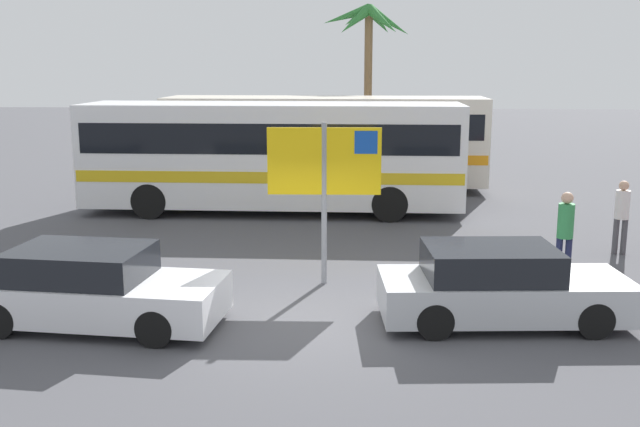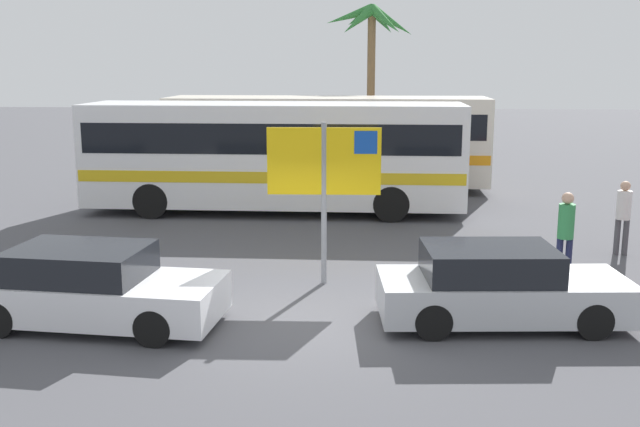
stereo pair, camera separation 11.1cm
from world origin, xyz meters
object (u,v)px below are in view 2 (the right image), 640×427
(pedestrian_crossing_lot, at_px, (623,212))
(pedestrian_by_bus, at_px, (566,229))
(ferry_sign, at_px, (326,168))
(car_silver, at_px, (499,287))
(bus_front_coach, at_px, (275,151))
(bus_rear_coach, at_px, (327,138))
(car_white, at_px, (92,288))

(pedestrian_crossing_lot, distance_m, pedestrian_by_bus, 2.86)
(ferry_sign, xyz_separation_m, car_silver, (3.02, -2.08, -1.69))
(pedestrian_crossing_lot, bearing_deg, ferry_sign, -55.88)
(ferry_sign, distance_m, pedestrian_crossing_lot, 7.24)
(bus_front_coach, bearing_deg, bus_rear_coach, 72.48)
(bus_front_coach, height_order, car_white, bus_front_coach)
(car_silver, xyz_separation_m, pedestrian_crossing_lot, (3.57, 4.78, 0.37))
(bus_front_coach, distance_m, car_white, 9.93)
(pedestrian_crossing_lot, bearing_deg, bus_front_coach, -105.34)
(bus_rear_coach, relative_size, pedestrian_crossing_lot, 6.38)
(car_silver, bearing_deg, ferry_sign, 140.81)
(bus_rear_coach, relative_size, car_silver, 2.57)
(ferry_sign, relative_size, car_silver, 0.76)
(bus_front_coach, height_order, pedestrian_crossing_lot, bus_front_coach)
(bus_rear_coach, height_order, car_white, bus_rear_coach)
(bus_rear_coach, distance_m, ferry_sign, 11.17)
(ferry_sign, bearing_deg, bus_front_coach, 103.27)
(car_white, relative_size, pedestrian_by_bus, 2.39)
(bus_front_coach, bearing_deg, car_white, -100.58)
(car_white, bearing_deg, bus_front_coach, 84.32)
(bus_rear_coach, xyz_separation_m, pedestrian_crossing_lot, (7.26, -8.44, -0.78))
(ferry_sign, bearing_deg, car_white, -147.30)
(ferry_sign, relative_size, car_white, 0.74)
(ferry_sign, height_order, car_silver, ferry_sign)
(bus_front_coach, xyz_separation_m, ferry_sign, (1.95, -7.08, 0.54))
(car_white, distance_m, car_silver, 6.80)
(pedestrian_crossing_lot, height_order, pedestrian_by_bus, pedestrian_by_bus)
(car_silver, bearing_deg, pedestrian_crossing_lot, 48.68)
(bus_rear_coach, bearing_deg, ferry_sign, -86.59)
(bus_rear_coach, xyz_separation_m, car_white, (-3.09, -13.75, -1.15))
(ferry_sign, relative_size, pedestrian_crossing_lot, 1.88)
(ferry_sign, height_order, pedestrian_by_bus, ferry_sign)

